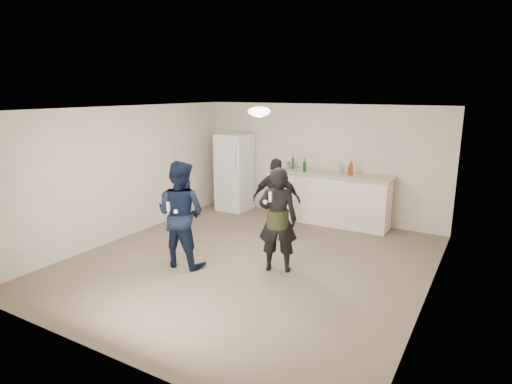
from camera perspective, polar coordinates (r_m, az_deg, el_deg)
The scene contains 21 objects.
floor at distance 7.21m, azimuth -0.81°, elevation -9.24°, with size 6.00×6.00×0.00m, color #6B5B4C.
ceiling at distance 6.66m, azimuth -0.88°, elevation 11.01°, with size 6.00×6.00×0.00m, color silver.
wall_back at distance 9.48m, azimuth 8.51°, elevation 3.99°, with size 6.00×6.00×0.00m, color beige.
wall_front at distance 4.62m, azimuth -20.41°, elevation -6.77°, with size 6.00×6.00×0.00m, color beige.
wall_left at distance 8.55m, azimuth -16.90°, elevation 2.52°, with size 6.00×6.00×0.00m, color beige.
wall_right at distance 5.95m, azimuth 22.56°, elevation -2.52°, with size 6.00×6.00×0.00m, color beige.
counter at distance 9.22m, azimuth 9.44°, elevation -0.93°, with size 2.60×0.56×1.05m, color white.
counter_top at distance 9.10m, azimuth 9.57°, elevation 2.40°, with size 2.68×0.64×0.04m, color beige.
fridge at distance 10.08m, azimuth -2.89°, elevation 2.66°, with size 0.70×0.70×1.80m, color white.
fridge_handle at distance 9.56m, azimuth -2.71°, elevation 4.50°, with size 0.02×0.02×0.60m, color white.
ceiling_dome at distance 6.93m, azimuth 0.42°, elevation 10.69°, with size 0.36×0.36×0.16m, color white.
shaker at distance 9.45m, azimuth 4.36°, elevation 3.60°, with size 0.08×0.08×0.17m, color #AAAAAE.
man at distance 6.92m, azimuth -10.01°, elevation -2.92°, with size 0.83×0.65×1.72m, color #0E1E3C.
woman at distance 6.62m, azimuth 2.92°, elevation -3.74°, with size 0.60×0.40×1.66m, color black.
camo_shorts at distance 6.62m, azimuth 2.92°, elevation -3.56°, with size 0.34×0.34×0.28m, color #2B3719.
spectator at distance 8.04m, azimuth 2.73°, elevation -1.01°, with size 0.91×0.38×1.56m, color black.
remote_man at distance 6.66m, azimuth -11.62°, elevation -1.91°, with size 0.04×0.04×0.15m, color white.
nunchuk_man at distance 6.63m, azimuth -10.64°, elevation -2.57°, with size 0.07×0.07×0.07m, color white.
remote_woman at distance 6.29m, azimuth 1.92°, elevation -0.65°, with size 0.04×0.04×0.15m, color silver.
nunchuk_woman at distance 6.39m, azimuth 1.25°, elevation -1.36°, with size 0.07×0.07×0.07m, color silver.
bottle_cluster at distance 9.07m, azimuth 9.62°, elevation 3.18°, with size 1.39×0.36×0.24m.
Camera 1 is at (3.42, -5.71, 2.78)m, focal length 30.00 mm.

